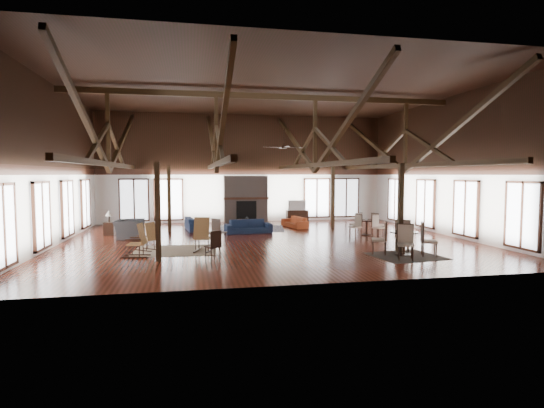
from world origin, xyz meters
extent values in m
plane|color=#5C2013|center=(0.00, 0.00, 0.00)|extent=(16.00, 16.00, 0.00)
cube|color=black|center=(0.00, 0.00, 6.00)|extent=(16.00, 14.00, 0.02)
cube|color=silver|center=(0.00, 7.00, 3.00)|extent=(16.00, 0.02, 6.00)
cube|color=silver|center=(0.00, -7.00, 3.00)|extent=(16.00, 0.02, 6.00)
cube|color=silver|center=(-8.00, 0.00, 3.00)|extent=(0.02, 14.00, 6.00)
cube|color=silver|center=(8.00, 0.00, 3.00)|extent=(0.02, 14.00, 6.00)
cube|color=#321F0D|center=(0.00, 0.00, 5.75)|extent=(15.60, 0.18, 0.22)
cube|color=#321F0D|center=(-6.00, 0.00, 3.05)|extent=(0.16, 13.70, 0.18)
cube|color=#321F0D|center=(-6.00, 0.00, 4.40)|extent=(0.14, 0.14, 2.70)
cube|color=#321F0D|center=(-6.00, 3.50, 4.28)|extent=(0.15, 7.07, 3.12)
cube|color=#321F0D|center=(-6.00, -3.50, 4.28)|extent=(0.15, 7.07, 3.12)
cube|color=#321F0D|center=(-2.00, 0.00, 3.05)|extent=(0.16, 13.70, 0.18)
cube|color=#321F0D|center=(-2.00, 0.00, 4.40)|extent=(0.14, 0.14, 2.70)
cube|color=#321F0D|center=(-2.00, 3.50, 4.28)|extent=(0.15, 7.07, 3.12)
cube|color=#321F0D|center=(-2.00, -3.50, 4.28)|extent=(0.15, 7.07, 3.12)
cube|color=#321F0D|center=(2.00, 0.00, 3.05)|extent=(0.16, 13.70, 0.18)
cube|color=#321F0D|center=(2.00, 0.00, 4.40)|extent=(0.14, 0.14, 2.70)
cube|color=#321F0D|center=(2.00, 3.50, 4.28)|extent=(0.15, 7.07, 3.12)
cube|color=#321F0D|center=(2.00, -3.50, 4.28)|extent=(0.15, 7.07, 3.12)
cube|color=#321F0D|center=(6.00, 0.00, 3.05)|extent=(0.16, 13.70, 0.18)
cube|color=#321F0D|center=(6.00, 0.00, 4.40)|extent=(0.14, 0.14, 2.70)
cube|color=#321F0D|center=(6.00, 3.50, 4.28)|extent=(0.15, 7.07, 3.12)
cube|color=#321F0D|center=(6.00, -3.50, 4.28)|extent=(0.15, 7.07, 3.12)
cube|color=#321F0D|center=(-4.00, -3.50, 1.52)|extent=(0.16, 0.16, 3.05)
cube|color=#321F0D|center=(4.00, -3.50, 1.52)|extent=(0.16, 0.16, 3.05)
cube|color=#321F0D|center=(-4.00, 3.50, 1.52)|extent=(0.16, 0.16, 3.05)
cube|color=#321F0D|center=(4.00, 3.50, 1.52)|extent=(0.16, 0.16, 3.05)
cube|color=#64544C|center=(0.00, 6.68, 1.30)|extent=(2.40, 0.62, 2.60)
cube|color=black|center=(0.00, 6.36, 0.65)|extent=(1.10, 0.06, 1.10)
cube|color=black|center=(0.00, 6.40, 1.35)|extent=(2.50, 0.20, 0.12)
cylinder|color=black|center=(0.50, -1.00, 4.05)|extent=(0.04, 0.04, 0.70)
cylinder|color=black|center=(0.50, -1.00, 3.70)|extent=(0.20, 0.20, 0.10)
cube|color=black|center=(0.95, -1.00, 3.70)|extent=(0.70, 0.12, 0.02)
cube|color=black|center=(0.50, -0.55, 3.70)|extent=(0.12, 0.70, 0.02)
cube|color=black|center=(0.05, -1.00, 3.70)|extent=(0.70, 0.12, 0.02)
cube|color=black|center=(0.50, -1.45, 3.70)|extent=(0.12, 0.70, 0.02)
imported|color=#141F38|center=(-0.46, 2.19, 0.31)|extent=(2.16, 1.01, 0.61)
imported|color=#172441|center=(-2.81, 3.80, 0.30)|extent=(2.13, 1.05, 0.60)
imported|color=#A3411F|center=(2.16, 3.96, 0.26)|extent=(1.90, 1.08, 0.52)
cube|color=brown|center=(-0.20, 3.78, 0.42)|extent=(1.21, 0.68, 0.06)
cube|color=brown|center=(-0.69, 3.59, 0.19)|extent=(0.06, 0.06, 0.39)
cube|color=brown|center=(-0.69, 3.97, 0.19)|extent=(0.06, 0.06, 0.39)
cube|color=brown|center=(0.29, 3.59, 0.19)|extent=(0.06, 0.06, 0.39)
cube|color=brown|center=(0.29, 3.97, 0.19)|extent=(0.06, 0.06, 0.39)
imported|color=#B2B2B2|center=(-0.32, 3.74, 0.54)|extent=(0.22, 0.22, 0.18)
imported|color=#2C2C2E|center=(-5.54, 1.52, 0.39)|extent=(1.29, 1.15, 0.78)
cube|color=black|center=(-6.54, 2.67, 0.29)|extent=(0.43, 0.43, 0.57)
cylinder|color=black|center=(-6.54, 2.67, 0.75)|extent=(0.08, 0.08, 0.34)
cone|color=white|center=(-6.54, 2.67, 0.98)|extent=(0.31, 0.31, 0.25)
cube|color=#A5713E|center=(-4.54, -1.50, 0.38)|extent=(0.60, 0.61, 0.05)
cube|color=#A5713E|center=(-4.39, -1.63, 0.68)|extent=(0.41, 0.44, 0.63)
cube|color=black|center=(-4.66, -1.64, 0.02)|extent=(0.62, 0.54, 0.05)
cube|color=black|center=(-4.42, -1.36, 0.02)|extent=(0.62, 0.54, 0.05)
cube|color=#A5713E|center=(-2.59, -2.00, 0.46)|extent=(0.65, 0.64, 0.05)
cube|color=#A5713E|center=(-2.66, -2.23, 0.82)|extent=(0.56, 0.35, 0.76)
cube|color=black|center=(-2.80, -1.94, 0.03)|extent=(0.32, 0.91, 0.05)
cube|color=black|center=(-2.38, -2.06, 0.03)|extent=(0.32, 0.91, 0.05)
cube|color=#A5713E|center=(-4.78, -2.62, 0.42)|extent=(0.55, 0.56, 0.05)
cube|color=#A5713E|center=(-4.57, -2.67, 0.75)|extent=(0.28, 0.51, 0.69)
cube|color=black|center=(-4.82, -2.82, 0.02)|extent=(0.84, 0.22, 0.05)
cube|color=black|center=(-4.74, -2.43, 0.02)|extent=(0.84, 0.22, 0.05)
cube|color=black|center=(-1.95, -0.60, 0.45)|extent=(0.60, 0.60, 0.05)
cube|color=black|center=(-2.08, -0.73, 0.72)|extent=(0.33, 0.33, 0.55)
cylinder|color=black|center=(-1.95, -0.60, 0.23)|extent=(0.03, 0.03, 0.45)
cube|color=black|center=(-2.36, -3.60, 0.42)|extent=(0.54, 0.54, 0.05)
cube|color=black|center=(-2.27, -3.75, 0.68)|extent=(0.36, 0.23, 0.52)
cylinder|color=black|center=(-2.36, -3.60, 0.21)|extent=(0.03, 0.03, 0.42)
cylinder|color=black|center=(3.88, -3.99, 0.77)|extent=(0.91, 0.91, 0.04)
cylinder|color=black|center=(3.88, -3.99, 0.39)|extent=(0.10, 0.10, 0.75)
cylinder|color=black|center=(3.88, -3.99, 0.02)|extent=(0.54, 0.54, 0.04)
cylinder|color=black|center=(4.55, 0.56, 0.66)|extent=(0.77, 0.77, 0.04)
cylinder|color=black|center=(4.55, 0.56, 0.34)|extent=(0.10, 0.10, 0.64)
cylinder|color=black|center=(4.55, 0.56, 0.02)|extent=(0.46, 0.46, 0.04)
imported|color=#B2B2B2|center=(3.90, -4.05, 0.84)|extent=(0.15, 0.15, 0.10)
imported|color=#B2B2B2|center=(4.48, 0.47, 0.73)|extent=(0.14, 0.14, 0.10)
cube|color=black|center=(2.99, 6.75, 0.31)|extent=(1.23, 0.46, 0.62)
imported|color=#B2B2B2|center=(2.96, 6.75, 0.90)|extent=(1.01, 0.26, 0.58)
cube|color=tan|center=(-3.56, -1.70, 0.01)|extent=(2.97, 2.40, 0.01)
cube|color=#191D47|center=(-0.20, 3.78, 0.01)|extent=(3.73, 3.04, 0.01)
cube|color=black|center=(3.88, -4.15, 0.01)|extent=(2.37, 2.20, 0.01)
camera|label=1|loc=(-3.01, -16.78, 2.67)|focal=28.00mm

